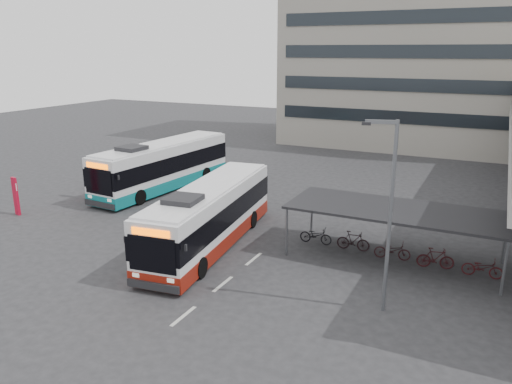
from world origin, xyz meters
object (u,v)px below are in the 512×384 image
at_px(bus_teal, 163,166).
at_px(pedestrian, 204,205).
at_px(lamp_post, 388,206).
at_px(bus_main, 210,216).

height_order(bus_teal, pedestrian, bus_teal).
bearing_deg(lamp_post, bus_main, 148.55).
distance_m(bus_main, bus_teal, 11.82).
xyz_separation_m(bus_teal, pedestrian, (6.25, -4.53, -0.80)).
relative_size(bus_main, lamp_post, 1.59).
xyz_separation_m(bus_main, bus_teal, (-8.76, 7.94, 0.09)).
xyz_separation_m(bus_main, lamp_post, (9.43, -2.83, 2.64)).
bearing_deg(bus_teal, pedestrian, -31.93).
relative_size(bus_main, pedestrian, 6.66).
bearing_deg(lamp_post, pedestrian, 137.66).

